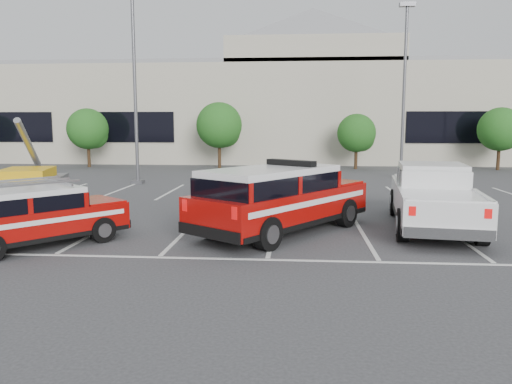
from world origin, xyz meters
TOP-DOWN VIEW (x-y plane):
  - ground at (0.00, 0.00)m, footprint 120.00×120.00m
  - stall_markings at (0.00, 4.50)m, footprint 23.00×15.00m
  - convention_building at (0.18, 31.86)m, footprint 60.00×16.99m
  - tree_left at (-14.91, 22.05)m, footprint 3.07×3.07m
  - tree_mid_left at (-4.91, 22.05)m, footprint 3.37×3.37m
  - tree_mid_right at (5.09, 22.05)m, footprint 2.77×2.77m
  - tree_right at (15.09, 22.05)m, footprint 3.07×3.07m
  - light_pole_left at (-8.00, 12.00)m, footprint 0.90×0.60m
  - light_pole_mid at (7.00, 16.00)m, footprint 0.90×0.60m
  - fire_chief_suv at (0.21, 0.18)m, footprint 5.49×6.38m
  - white_pickup at (5.01, 1.36)m, footprint 3.14×6.79m
  - ladder_suv at (-6.34, -2.05)m, footprint 4.33×4.64m
  - utility_rig at (-9.87, 3.74)m, footprint 3.66×4.62m

SIDE VIEW (x-z plane):
  - ground at x=0.00m, z-range 0.00..0.00m
  - stall_markings at x=0.00m, z-range 0.00..0.01m
  - utility_rig at x=-9.87m, z-range -1.06..2.46m
  - ladder_suv at x=-6.34m, z-range -0.18..1.62m
  - white_pickup at x=5.01m, z-range -0.20..1.80m
  - fire_chief_suv at x=0.21m, z-range -0.20..1.99m
  - tree_mid_right at x=5.09m, z-range 0.51..4.50m
  - tree_left at x=-14.91m, z-range 0.56..4.98m
  - tree_right at x=15.09m, z-range 0.56..4.98m
  - tree_mid_left at x=-4.91m, z-range 0.62..5.46m
  - convention_building at x=0.18m, z-range -1.88..11.32m
  - light_pole_left at x=-8.00m, z-range 0.07..10.31m
  - light_pole_mid at x=7.00m, z-range 0.07..10.31m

